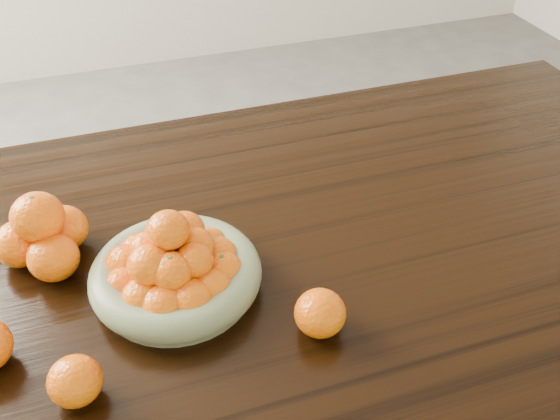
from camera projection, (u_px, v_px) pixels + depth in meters
name	position (u px, v px, depth m)	size (l,w,h in m)	color
dining_table	(266.00, 274.00, 1.23)	(2.00, 1.00, 0.75)	black
fruit_bowl	(175.00, 269.00, 1.04)	(0.29, 0.29, 0.16)	#717B5A
orange_pyramid	(43.00, 236.00, 1.09)	(0.17, 0.17, 0.14)	orange
loose_orange_1	(75.00, 381.00, 0.88)	(0.08, 0.08, 0.07)	orange
loose_orange_2	(320.00, 313.00, 0.97)	(0.08, 0.08, 0.08)	orange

